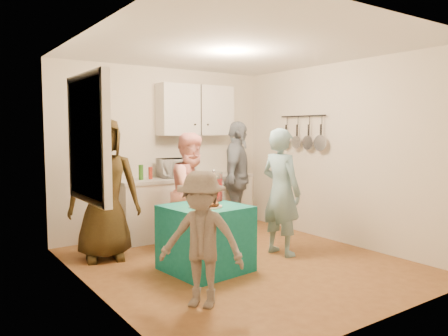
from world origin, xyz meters
TOP-DOWN VIEW (x-y plane):
  - floor at (0.00, 0.00)m, footprint 4.00×4.00m
  - ceiling at (0.00, 0.00)m, footprint 4.00×4.00m
  - back_wall at (0.00, 2.00)m, footprint 3.60×3.60m
  - left_wall at (-1.80, 0.00)m, footprint 4.00×4.00m
  - right_wall at (1.80, 0.00)m, footprint 4.00×4.00m
  - window_night at (-1.77, 0.30)m, footprint 0.04×1.00m
  - counter at (0.20, 1.70)m, footprint 2.20×0.58m
  - countertop at (0.20, 1.70)m, footprint 2.24×0.62m
  - upper_cabinet at (0.50, 1.85)m, footprint 1.30×0.30m
  - pot_rack at (1.72, 0.70)m, footprint 0.12×1.00m
  - microwave at (0.04, 1.70)m, footprint 0.56×0.42m
  - party_table at (-0.50, 0.01)m, footprint 0.93×0.93m
  - donut_cake at (-0.54, -0.06)m, footprint 0.38×0.38m
  - punch_jar at (-0.22, 0.26)m, footprint 0.22×0.22m
  - man_birthday at (0.66, -0.00)m, footprint 0.46×0.65m
  - woman_back_left at (-1.31, 1.12)m, footprint 1.01×0.79m
  - woman_back_center at (-0.21, 0.79)m, footprint 0.92×0.80m
  - woman_back_right at (0.85, 1.21)m, footprint 1.05×1.03m
  - child_near_left at (-1.09, -0.85)m, footprint 0.87×0.94m

SIDE VIEW (x-z plane):
  - floor at x=0.00m, z-range 0.00..0.00m
  - party_table at x=-0.50m, z-range 0.00..0.76m
  - counter at x=0.20m, z-range 0.00..0.86m
  - child_near_left at x=-1.09m, z-range 0.00..1.27m
  - woman_back_center at x=-0.21m, z-range 0.00..1.60m
  - man_birthday at x=0.66m, z-range 0.00..1.66m
  - donut_cake at x=-0.54m, z-range 0.76..0.94m
  - countertop at x=0.20m, z-range 0.86..0.91m
  - woman_back_right at x=0.85m, z-range 0.00..1.77m
  - woman_back_left at x=-1.31m, z-range 0.00..1.80m
  - punch_jar at x=-0.22m, z-range 0.76..1.10m
  - microwave at x=0.04m, z-range 0.91..1.20m
  - back_wall at x=0.00m, z-range 1.30..1.30m
  - left_wall at x=-1.80m, z-range 1.30..1.30m
  - right_wall at x=1.80m, z-range 1.30..1.30m
  - window_night at x=-1.77m, z-range 0.95..2.15m
  - pot_rack at x=1.72m, z-range 1.30..1.90m
  - upper_cabinet at x=0.50m, z-range 1.55..2.35m
  - ceiling at x=0.00m, z-range 2.60..2.60m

